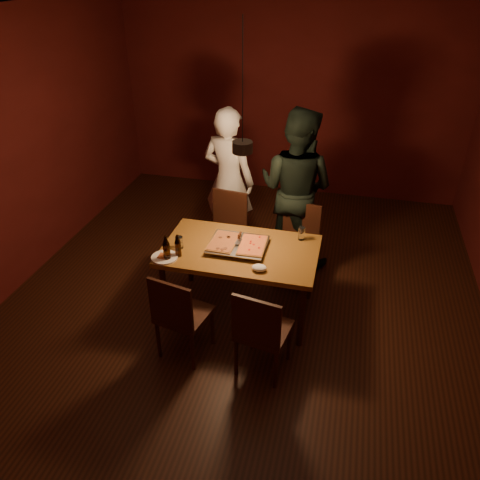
% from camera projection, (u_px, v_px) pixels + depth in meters
% --- Properties ---
extents(room_shell, '(6.00, 6.00, 6.00)m').
position_uv_depth(room_shell, '(242.00, 184.00, 4.25)').
color(room_shell, '#37190F').
rests_on(room_shell, ground).
extents(dining_table, '(1.50, 0.90, 0.75)m').
position_uv_depth(dining_table, '(240.00, 255.00, 4.56)').
color(dining_table, '#915F25').
rests_on(dining_table, floor).
extents(chair_far_left, '(0.47, 0.47, 0.49)m').
position_uv_depth(chair_far_left, '(227.00, 223.00, 5.40)').
color(chair_far_left, '#38190F').
rests_on(chair_far_left, floor).
extents(chair_far_right, '(0.48, 0.48, 0.49)m').
position_uv_depth(chair_far_right, '(298.00, 236.00, 5.14)').
color(chair_far_right, '#38190F').
rests_on(chair_far_right, floor).
extents(chair_near_left, '(0.50, 0.50, 0.49)m').
position_uv_depth(chair_near_left, '(178.00, 310.00, 4.06)').
color(chair_near_left, '#38190F').
rests_on(chair_near_left, floor).
extents(chair_near_right, '(0.49, 0.49, 0.49)m').
position_uv_depth(chair_near_right, '(260.00, 327.00, 3.88)').
color(chair_near_right, '#38190F').
rests_on(chair_near_right, floor).
extents(pizza_tray, '(0.56, 0.46, 0.05)m').
position_uv_depth(pizza_tray, '(238.00, 246.00, 4.52)').
color(pizza_tray, silver).
rests_on(pizza_tray, dining_table).
extents(pizza_meat, '(0.26, 0.40, 0.02)m').
position_uv_depth(pizza_meat, '(224.00, 241.00, 4.53)').
color(pizza_meat, maroon).
rests_on(pizza_meat, pizza_tray).
extents(pizza_cheese, '(0.26, 0.40, 0.02)m').
position_uv_depth(pizza_cheese, '(252.00, 245.00, 4.47)').
color(pizza_cheese, gold).
rests_on(pizza_cheese, pizza_tray).
extents(spatula, '(0.11, 0.25, 0.04)m').
position_uv_depth(spatula, '(238.00, 242.00, 4.52)').
color(spatula, silver).
rests_on(spatula, pizza_tray).
extents(beer_bottle_a, '(0.07, 0.07, 0.25)m').
position_uv_depth(beer_bottle_a, '(166.00, 248.00, 4.30)').
color(beer_bottle_a, black).
rests_on(beer_bottle_a, dining_table).
extents(beer_bottle_b, '(0.06, 0.06, 0.23)m').
position_uv_depth(beer_bottle_b, '(178.00, 246.00, 4.36)').
color(beer_bottle_b, black).
rests_on(beer_bottle_b, dining_table).
extents(water_glass_left, '(0.08, 0.08, 0.12)m').
position_uv_depth(water_glass_left, '(179.00, 242.00, 4.51)').
color(water_glass_left, silver).
rests_on(water_glass_left, dining_table).
extents(water_glass_right, '(0.07, 0.07, 0.14)m').
position_uv_depth(water_glass_right, '(302.00, 234.00, 4.64)').
color(water_glass_right, silver).
rests_on(water_glass_right, dining_table).
extents(plate_slice, '(0.25, 0.25, 0.03)m').
position_uv_depth(plate_slice, '(164.00, 257.00, 4.38)').
color(plate_slice, white).
rests_on(plate_slice, dining_table).
extents(napkin, '(0.14, 0.10, 0.06)m').
position_uv_depth(napkin, '(259.00, 268.00, 4.20)').
color(napkin, white).
rests_on(napkin, dining_table).
extents(diner_white, '(0.73, 0.56, 1.77)m').
position_uv_depth(diner_white, '(229.00, 181.00, 5.57)').
color(diner_white, white).
rests_on(diner_white, floor).
extents(diner_dark, '(1.07, 0.95, 1.85)m').
position_uv_depth(diner_dark, '(296.00, 189.00, 5.28)').
color(diner_dark, black).
rests_on(diner_dark, floor).
extents(pendant_lamp, '(0.18, 0.18, 1.10)m').
position_uv_depth(pendant_lamp, '(242.00, 146.00, 4.06)').
color(pendant_lamp, black).
rests_on(pendant_lamp, ceiling).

